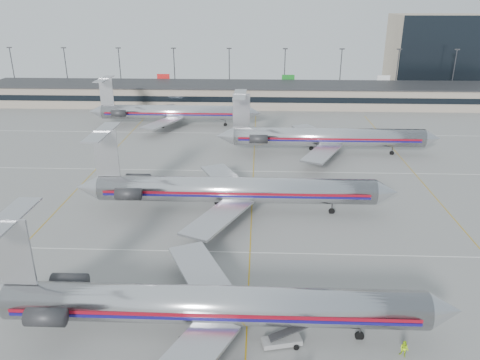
{
  "coord_description": "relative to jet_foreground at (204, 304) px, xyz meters",
  "views": [
    {
      "loc": [
        0.88,
        -42.52,
        30.72
      ],
      "look_at": [
        -1.86,
        23.98,
        4.5
      ],
      "focal_mm": 35.0,
      "sensor_mm": 36.0,
      "label": 1
    }
  ],
  "objects": [
    {
      "name": "jet_third_row",
      "position": [
        18.34,
        56.93,
        0.11
      ],
      "size": [
        46.03,
        28.31,
        12.59
      ],
      "color": "silver",
      "rests_on": "ground"
    },
    {
      "name": "jet_foreground",
      "position": [
        0.0,
        0.0,
        0.0
      ],
      "size": [
        46.64,
        27.46,
        12.21
      ],
      "color": "silver",
      "rests_on": "ground"
    },
    {
      "name": "ramp_worker_far",
      "position": [
        18.5,
        -2.21,
        -2.72
      ],
      "size": [
        1.01,
        0.99,
        1.65
      ],
      "primitive_type": "imported",
      "rotation": [
        0.0,
        0.0,
        -0.69
      ],
      "color": "#B8ED16",
      "rests_on": "ground"
    },
    {
      "name": "belt_loader",
      "position": [
        7.52,
        -1.21,
        -2.92
      ],
      "size": [
        4.51,
        2.13,
        2.31
      ],
      "rotation": [
        0.0,
        0.0,
        0.23
      ],
      "color": "gray",
      "rests_on": "ground"
    },
    {
      "name": "jet_back_row",
      "position": [
        -17.15,
        78.46,
        -0.08
      ],
      "size": [
        43.63,
        26.84,
        11.93
      ],
      "color": "silver",
      "rests_on": "ground"
    },
    {
      "name": "distant_building",
      "position": [
        66.07,
        133.83,
        8.96
      ],
      "size": [
        30.0,
        20.0,
        25.0
      ],
      "primitive_type": "cube",
      "color": "tan",
      "rests_on": "ground"
    },
    {
      "name": "apron_markings",
      "position": [
        4.07,
        15.83,
        -3.53
      ],
      "size": [
        160.0,
        0.15,
        0.02
      ],
      "primitive_type": "cube",
      "color": "silver",
      "rests_on": "ground"
    },
    {
      "name": "jet_second_row",
      "position": [
        0.68,
        27.97,
        0.14
      ],
      "size": [
        48.49,
        28.55,
        12.69
      ],
      "color": "silver",
      "rests_on": "ground"
    },
    {
      "name": "ground",
      "position": [
        4.07,
        5.83,
        -3.54
      ],
      "size": [
        260.0,
        260.0,
        0.0
      ],
      "primitive_type": "plane",
      "color": "gray",
      "rests_on": "ground"
    },
    {
      "name": "light_mast_row",
      "position": [
        4.07,
        117.83,
        5.04
      ],
      "size": [
        163.6,
        0.4,
        15.28
      ],
      "color": "#38383D",
      "rests_on": "ground"
    },
    {
      "name": "terminal",
      "position": [
        4.07,
        103.8,
        -0.38
      ],
      "size": [
        162.0,
        17.0,
        6.25
      ],
      "color": "gray",
      "rests_on": "ground"
    }
  ]
}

